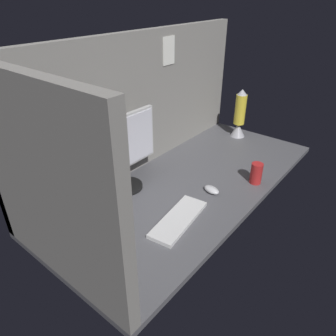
{
  "coord_description": "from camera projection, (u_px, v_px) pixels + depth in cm",
  "views": [
    {
      "loc": [
        -129.8,
        -88.1,
        99.11
      ],
      "look_at": [
        -11.41,
        0.0,
        14.0
      ],
      "focal_mm": 33.47,
      "sensor_mm": 36.0,
      "label": 1
    }
  ],
  "objects": [
    {
      "name": "ground_plane",
      "position": [
        191.0,
        183.0,
        1.86
      ],
      "size": [
        180.0,
        80.0,
        3.0
      ],
      "primitive_type": "cube",
      "color": "#515156"
    },
    {
      "name": "cubicle_wall_back",
      "position": [
        142.0,
        103.0,
        1.85
      ],
      "size": [
        180.0,
        5.5,
        79.79
      ],
      "color": "gray",
      "rests_on": "ground_plane"
    },
    {
      "name": "cubicle_wall_side",
      "position": [
        45.0,
        189.0,
        1.06
      ],
      "size": [
        5.0,
        80.0,
        79.79
      ],
      "primitive_type": "cube",
      "color": "gray",
      "rests_on": "ground_plane"
    },
    {
      "name": "monitor",
      "position": [
        123.0,
        150.0,
        1.67
      ],
      "size": [
        46.54,
        18.0,
        42.68
      ],
      "color": "black",
      "rests_on": "ground_plane"
    },
    {
      "name": "keyboard",
      "position": [
        179.0,
        219.0,
        1.53
      ],
      "size": [
        38.42,
        17.9,
        2.0
      ],
      "primitive_type": "cube",
      "rotation": [
        0.0,
        0.0,
        0.14
      ],
      "color": "silver",
      "rests_on": "ground_plane"
    },
    {
      "name": "mouse",
      "position": [
        212.0,
        190.0,
        1.74
      ],
      "size": [
        7.3,
        10.48,
        3.4
      ],
      "primitive_type": "ellipsoid",
      "rotation": [
        0.0,
        0.0,
        -0.19
      ],
      "color": "silver",
      "rests_on": "ground_plane"
    },
    {
      "name": "mug_ceramic_blue",
      "position": [
        81.0,
        206.0,
        1.55
      ],
      "size": [
        11.83,
        8.09,
        11.12
      ],
      "color": "#38569E",
      "rests_on": "ground_plane"
    },
    {
      "name": "mug_red_plastic",
      "position": [
        256.0,
        173.0,
        1.81
      ],
      "size": [
        6.72,
        6.72,
        12.53
      ],
      "color": "red",
      "rests_on": "ground_plane"
    },
    {
      "name": "lava_lamp",
      "position": [
        239.0,
        117.0,
        2.34
      ],
      "size": [
        11.07,
        11.07,
        36.22
      ],
      "color": "#A5A5AD",
      "rests_on": "ground_plane"
    }
  ]
}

